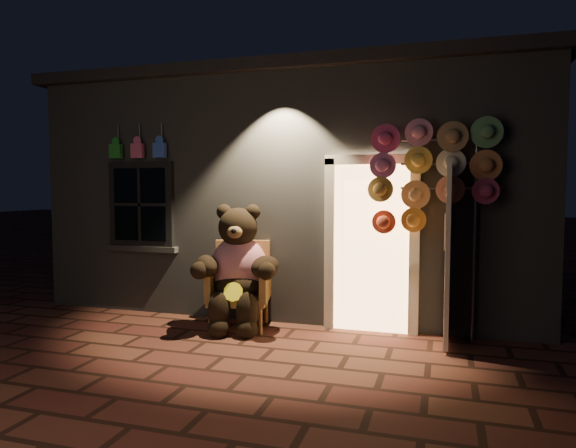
% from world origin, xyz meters
% --- Properties ---
extents(ground, '(60.00, 60.00, 0.00)m').
position_xyz_m(ground, '(0.00, 0.00, 0.00)').
color(ground, brown).
rests_on(ground, ground).
extents(shop_building, '(7.30, 5.95, 3.51)m').
position_xyz_m(shop_building, '(0.00, 3.99, 1.74)').
color(shop_building, slate).
rests_on(shop_building, ground).
extents(wicker_armchair, '(0.87, 0.82, 1.09)m').
position_xyz_m(wicker_armchair, '(-0.28, 1.18, 0.55)').
color(wicker_armchair, '#985F3B').
rests_on(wicker_armchair, ground).
extents(teddy_bear, '(1.14, 0.99, 1.60)m').
position_xyz_m(teddy_bear, '(-0.27, 1.04, 0.77)').
color(teddy_bear, red).
rests_on(teddy_bear, ground).
extents(hat_rack, '(1.49, 0.22, 2.55)m').
position_xyz_m(hat_rack, '(2.03, 1.28, 1.95)').
color(hat_rack, '#59595E').
rests_on(hat_rack, ground).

